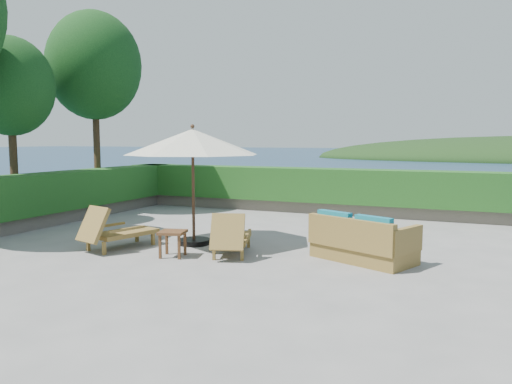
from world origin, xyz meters
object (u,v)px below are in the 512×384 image
at_px(wicker_loveseat, 361,242).
at_px(lounge_left, 115,231).
at_px(side_table, 173,235).
at_px(patio_umbrella, 193,143).
at_px(lounge_right, 231,237).

bearing_deg(wicker_loveseat, lounge_left, -145.08).
distance_m(lounge_left, wicker_loveseat, 4.88).
xyz_separation_m(lounge_left, wicker_loveseat, (4.78, 0.95, -0.03)).
distance_m(lounge_left, side_table, 1.44).
distance_m(patio_umbrella, side_table, 2.09).
height_order(patio_umbrella, side_table, patio_umbrella).
relative_size(patio_umbrella, lounge_left, 1.76).
bearing_deg(lounge_right, side_table, -167.38).
xyz_separation_m(lounge_right, wicker_loveseat, (2.39, 0.50, -0.01)).
xyz_separation_m(patio_umbrella, lounge_left, (-1.22, -1.05, -1.76)).
relative_size(patio_umbrella, lounge_right, 1.85).
relative_size(lounge_right, side_table, 2.84).
height_order(patio_umbrella, wicker_loveseat, patio_umbrella).
distance_m(lounge_left, lounge_right, 2.43).
bearing_deg(side_table, wicker_loveseat, 17.64).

